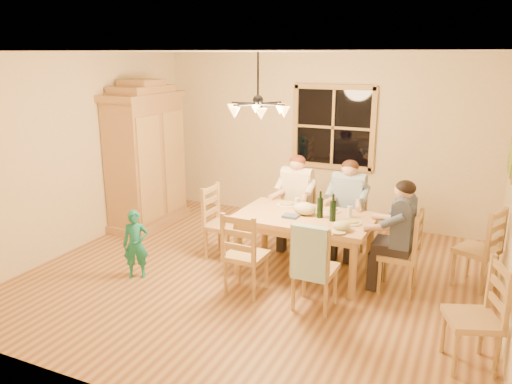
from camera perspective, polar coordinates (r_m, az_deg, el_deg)
The scene contains 31 objects.
floor at distance 6.31m, azimuth 0.21°, elevation -9.58°, with size 5.50×5.50×0.00m, color brown.
ceiling at distance 5.71m, azimuth 0.23°, elevation 15.76°, with size 5.50×5.00×0.02m, color white.
wall_back at distance 8.16m, azimuth 7.47°, elevation 6.06°, with size 5.50×0.02×2.70m, color beige.
wall_left at distance 7.40m, azimuth -19.64°, elevation 4.30°, with size 0.02×5.00×2.70m, color beige.
window at distance 8.05m, azimuth 8.82°, elevation 7.31°, with size 1.30×0.06×1.30m.
chandelier at distance 5.74m, azimuth 0.23°, elevation 9.53°, with size 0.77×0.68×0.71m.
armoire at distance 8.07m, azimuth -12.39°, elevation 3.59°, with size 0.66×1.40×2.30m.
dining_table at distance 6.19m, azimuth 5.59°, elevation -3.61°, with size 1.69×1.05×0.76m.
chair_far_left at distance 7.14m, azimuth 4.57°, elevation -3.94°, with size 0.45×0.43×0.99m.
chair_far_right at distance 6.93m, azimuth 10.30°, elevation -4.77°, with size 0.45×0.43×0.99m.
chair_near_left at distance 5.81m, azimuth -1.13°, elevation -8.63°, with size 0.45×0.43×0.99m.
chair_near_right at distance 5.51m, azimuth 6.73°, elevation -10.11°, with size 0.45×0.43×0.99m.
chair_end_left at distance 6.77m, azimuth -3.73°, elevation -5.04°, with size 0.43×0.45×0.99m.
chair_end_right at distance 6.06m, azimuth 15.91°, elevation -8.20°, with size 0.43×0.45×0.99m.
adult_woman at distance 6.98m, azimuth 4.67°, elevation 0.23°, with size 0.40×0.43×0.87m.
adult_plaid_man at distance 6.76m, azimuth 10.51°, elevation -0.49°, with size 0.40×0.43×0.87m.
adult_slate_man at distance 5.86m, azimuth 16.29°, elevation -3.38°, with size 0.43×0.40×0.87m.
towel at distance 5.19m, azimuth 6.17°, elevation -6.99°, with size 0.38×0.10×0.58m, color #A1CFDB.
wine_bottle_a at distance 6.06m, azimuth 7.35°, elevation -1.43°, with size 0.08×0.08×0.33m, color black.
wine_bottle_b at distance 5.95m, azimuth 8.80°, elevation -1.78°, with size 0.08×0.08×0.33m, color black.
plate_woman at distance 6.54m, azimuth 3.52°, elevation -1.47°, with size 0.26×0.26×0.02m, color white.
plate_plaid at distance 6.36m, azimuth 8.51°, elevation -2.10°, with size 0.26×0.26×0.02m, color white.
plate_slate at distance 5.95m, azimuth 10.71°, elevation -3.45°, with size 0.26×0.26×0.02m, color white.
wine_glass_a at distance 6.40m, azimuth 4.72°, elevation -1.30°, with size 0.06×0.06×0.14m, color silver.
wine_glass_b at distance 6.14m, azimuth 10.66°, elevation -2.25°, with size 0.06×0.06×0.14m, color silver.
cap at distance 5.69m, azimuth 9.76°, elevation -3.82°, with size 0.20×0.20×0.11m, color tan.
napkin at distance 6.07m, azimuth 3.97°, elevation -2.77°, with size 0.18×0.14×0.03m, color #435A7B.
cloth_bundle at distance 6.17m, azimuth 5.59°, elevation -1.90°, with size 0.28×0.22×0.15m, color #C2BB8C.
child at distance 6.30m, azimuth -13.58°, elevation -5.83°, with size 0.31×0.21×0.86m, color #1B7C6C.
chair_spare_front at distance 4.92m, azimuth 23.27°, elevation -14.75°, with size 0.55×0.56×0.99m.
chair_spare_back at distance 6.49m, azimuth 23.78°, elevation -7.34°, with size 0.56×0.57×0.99m.
Camera 1 is at (2.34, -5.21, 2.68)m, focal length 35.00 mm.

